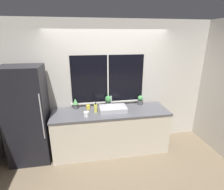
% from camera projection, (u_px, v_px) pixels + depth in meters
% --- Properties ---
extents(ground_plane, '(14.00, 14.00, 0.00)m').
position_uv_depth(ground_plane, '(114.00, 159.00, 3.54)').
color(ground_plane, brown).
extents(wall_back, '(8.00, 0.09, 2.70)m').
position_uv_depth(wall_back, '(108.00, 85.00, 3.81)').
color(wall_back, '#BCB7AD').
rests_on(wall_back, ground_plane).
extents(wall_left, '(0.06, 7.00, 2.70)m').
position_uv_depth(wall_left, '(9.00, 81.00, 4.14)').
color(wall_left, '#BCB7AD').
rests_on(wall_left, ground_plane).
extents(wall_right, '(0.06, 7.00, 2.70)m').
position_uv_depth(wall_right, '(183.00, 74.00, 4.88)').
color(wall_right, '#BCB7AD').
rests_on(wall_right, ground_plane).
extents(counter, '(2.38, 0.70, 0.91)m').
position_uv_depth(counter, '(111.00, 131.00, 3.71)').
color(counter, beige).
rests_on(counter, ground_plane).
extents(refrigerator, '(0.73, 0.62, 1.88)m').
position_uv_depth(refrigerator, '(27.00, 116.00, 3.29)').
color(refrigerator, black).
rests_on(refrigerator, ground_plane).
extents(sink, '(0.55, 0.40, 0.26)m').
position_uv_depth(sink, '(113.00, 109.00, 3.58)').
color(sink, '#ADADB2').
rests_on(sink, counter).
extents(potted_plant_left, '(0.11, 0.11, 0.23)m').
position_uv_depth(potted_plant_left, '(75.00, 103.00, 3.66)').
color(potted_plant_left, '#4C4C51').
rests_on(potted_plant_left, counter).
extents(potted_plant_center, '(0.15, 0.15, 0.25)m').
position_uv_depth(potted_plant_center, '(108.00, 101.00, 3.77)').
color(potted_plant_center, '#4C4C51').
rests_on(potted_plant_center, counter).
extents(potted_plant_right, '(0.13, 0.13, 0.21)m').
position_uv_depth(potted_plant_right, '(140.00, 100.00, 3.90)').
color(potted_plant_right, '#4C4C51').
rests_on(potted_plant_right, counter).
extents(soap_bottle, '(0.07, 0.07, 0.20)m').
position_uv_depth(soap_bottle, '(96.00, 108.00, 3.51)').
color(soap_bottle, '#DBD14C').
rests_on(soap_bottle, counter).
extents(mug_white, '(0.09, 0.09, 0.09)m').
position_uv_depth(mug_white, '(86.00, 114.00, 3.33)').
color(mug_white, white).
rests_on(mug_white, counter).
extents(mug_yellow, '(0.08, 0.08, 0.09)m').
position_uv_depth(mug_yellow, '(88.00, 107.00, 3.66)').
color(mug_yellow, gold).
rests_on(mug_yellow, counter).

